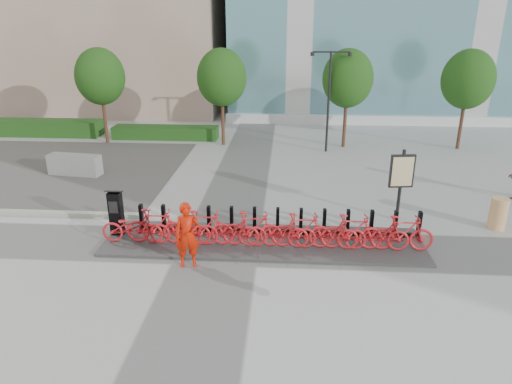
# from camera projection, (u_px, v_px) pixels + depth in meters

# --- Properties ---
(ground) EXTENTS (120.00, 120.00, 0.00)m
(ground) POSITION_uv_depth(u_px,v_px,m) (219.00, 246.00, 13.67)
(ground) COLOR #B2B2B2
(gravel_patch) EXTENTS (14.00, 14.00, 0.00)m
(gravel_patch) POSITION_uv_depth(u_px,v_px,m) (25.00, 169.00, 20.85)
(gravel_patch) COLOR #424242
(gravel_patch) RESTS_ON ground
(hedge_a) EXTENTS (10.00, 1.40, 0.90)m
(hedge_a) POSITION_uv_depth(u_px,v_px,m) (18.00, 127.00, 27.02)
(hedge_a) COLOR #23501A
(hedge_a) RESTS_ON ground
(hedge_b) EXTENTS (6.00, 1.20, 0.70)m
(hedge_b) POSITION_uv_depth(u_px,v_px,m) (166.00, 132.00, 26.20)
(hedge_b) COLOR #23501A
(hedge_b) RESTS_ON ground
(tree_0) EXTENTS (2.60, 2.60, 5.10)m
(tree_0) POSITION_uv_depth(u_px,v_px,m) (100.00, 77.00, 24.14)
(tree_0) COLOR brown
(tree_0) RESTS_ON ground
(tree_1) EXTENTS (2.60, 2.60, 5.10)m
(tree_1) POSITION_uv_depth(u_px,v_px,m) (222.00, 78.00, 23.73)
(tree_1) COLOR brown
(tree_1) RESTS_ON ground
(tree_2) EXTENTS (2.60, 2.60, 5.10)m
(tree_2) POSITION_uv_depth(u_px,v_px,m) (348.00, 79.00, 23.32)
(tree_2) COLOR brown
(tree_2) RESTS_ON ground
(tree_3) EXTENTS (2.60, 2.60, 5.10)m
(tree_3) POSITION_uv_depth(u_px,v_px,m) (468.00, 80.00, 22.94)
(tree_3) COLOR brown
(tree_3) RESTS_ON ground
(streetlamp) EXTENTS (2.00, 0.20, 5.00)m
(streetlamp) POSITION_uv_depth(u_px,v_px,m) (329.00, 90.00, 22.60)
(streetlamp) COLOR black
(streetlamp) RESTS_ON ground
(dock_pad) EXTENTS (9.60, 2.40, 0.08)m
(dock_pad) POSITION_uv_depth(u_px,v_px,m) (263.00, 242.00, 13.86)
(dock_pad) COLOR #3E3E3E
(dock_pad) RESTS_ON ground
(dock_rail_posts) EXTENTS (8.74, 0.50, 0.85)m
(dock_rail_posts) POSITION_uv_depth(u_px,v_px,m) (278.00, 222.00, 14.11)
(dock_rail_posts) COLOR black
(dock_rail_posts) RESTS_ON dock_pad
(bike_0) EXTENTS (1.85, 0.65, 0.97)m
(bike_0) POSITION_uv_depth(u_px,v_px,m) (132.00, 227.00, 13.59)
(bike_0) COLOR red
(bike_0) RESTS_ON dock_pad
(bike_1) EXTENTS (1.80, 0.51, 1.08)m
(bike_1) POSITION_uv_depth(u_px,v_px,m) (156.00, 226.00, 13.53)
(bike_1) COLOR red
(bike_1) RESTS_ON dock_pad
(bike_2) EXTENTS (1.85, 0.65, 0.97)m
(bike_2) POSITION_uv_depth(u_px,v_px,m) (180.00, 229.00, 13.50)
(bike_2) COLOR red
(bike_2) RESTS_ON dock_pad
(bike_3) EXTENTS (1.80, 0.51, 1.08)m
(bike_3) POSITION_uv_depth(u_px,v_px,m) (204.00, 228.00, 13.44)
(bike_3) COLOR red
(bike_3) RESTS_ON dock_pad
(bike_4) EXTENTS (1.85, 0.65, 0.97)m
(bike_4) POSITION_uv_depth(u_px,v_px,m) (228.00, 230.00, 13.41)
(bike_4) COLOR red
(bike_4) RESTS_ON dock_pad
(bike_5) EXTENTS (1.80, 0.51, 1.08)m
(bike_5) POSITION_uv_depth(u_px,v_px,m) (252.00, 229.00, 13.35)
(bike_5) COLOR red
(bike_5) RESTS_ON dock_pad
(bike_6) EXTENTS (1.85, 0.65, 0.97)m
(bike_6) POSITION_uv_depth(u_px,v_px,m) (277.00, 231.00, 13.32)
(bike_6) COLOR red
(bike_6) RESTS_ON dock_pad
(bike_7) EXTENTS (1.80, 0.51, 1.08)m
(bike_7) POSITION_uv_depth(u_px,v_px,m) (302.00, 230.00, 13.25)
(bike_7) COLOR red
(bike_7) RESTS_ON dock_pad
(bike_8) EXTENTS (1.85, 0.65, 0.97)m
(bike_8) POSITION_uv_depth(u_px,v_px,m) (327.00, 233.00, 13.23)
(bike_8) COLOR red
(bike_8) RESTS_ON dock_pad
(bike_9) EXTENTS (1.80, 0.51, 1.08)m
(bike_9) POSITION_uv_depth(u_px,v_px,m) (352.00, 232.00, 13.16)
(bike_9) COLOR red
(bike_9) RESTS_ON dock_pad
(bike_10) EXTENTS (1.85, 0.65, 0.97)m
(bike_10) POSITION_uv_depth(u_px,v_px,m) (377.00, 234.00, 13.14)
(bike_10) COLOR red
(bike_10) RESTS_ON dock_pad
(bike_11) EXTENTS (1.80, 0.51, 1.08)m
(bike_11) POSITION_uv_depth(u_px,v_px,m) (402.00, 233.00, 13.07)
(bike_11) COLOR red
(bike_11) RESTS_ON dock_pad
(kiosk) EXTENTS (0.47, 0.39, 1.49)m
(kiosk) POSITION_uv_depth(u_px,v_px,m) (116.00, 212.00, 14.07)
(kiosk) COLOR black
(kiosk) RESTS_ON dock_pad
(worker_red) EXTENTS (0.74, 0.56, 1.84)m
(worker_red) POSITION_uv_depth(u_px,v_px,m) (187.00, 235.00, 12.28)
(worker_red) COLOR red
(worker_red) RESTS_ON ground
(construction_barrel) EXTENTS (0.72, 0.72, 1.04)m
(construction_barrel) POSITION_uv_depth(u_px,v_px,m) (498.00, 214.00, 14.67)
(construction_barrel) COLOR orange
(construction_barrel) RESTS_ON ground
(jersey_barrier) EXTENTS (2.38, 0.93, 0.90)m
(jersey_barrier) POSITION_uv_depth(u_px,v_px,m) (75.00, 165.00, 19.93)
(jersey_barrier) COLOR gray
(jersey_barrier) RESTS_ON ground
(map_sign) EXTENTS (0.81, 0.23, 2.46)m
(map_sign) POSITION_uv_depth(u_px,v_px,m) (402.00, 174.00, 14.94)
(map_sign) COLOR black
(map_sign) RESTS_ON ground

